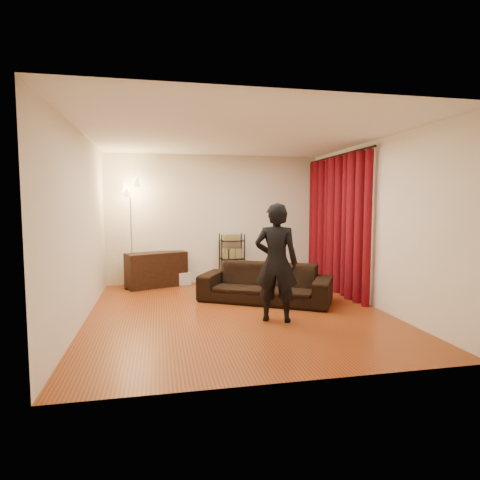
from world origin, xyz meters
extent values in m
plane|color=brown|center=(0.00, 0.00, 0.00)|extent=(5.00, 5.00, 0.00)
plane|color=white|center=(0.00, 0.00, 2.70)|extent=(5.00, 5.00, 0.00)
plane|color=silver|center=(0.00, 2.50, 1.35)|extent=(5.00, 0.00, 5.00)
plane|color=silver|center=(0.00, -2.50, 1.35)|extent=(5.00, 0.00, 5.00)
plane|color=silver|center=(-2.25, 0.00, 1.35)|extent=(0.00, 5.00, 5.00)
plane|color=silver|center=(2.25, 0.00, 1.35)|extent=(0.00, 5.00, 5.00)
cylinder|color=black|center=(2.15, 1.12, 2.58)|extent=(0.04, 2.65, 0.04)
imported|color=black|center=(0.60, 0.58, 0.32)|extent=(2.36, 1.84, 0.65)
imported|color=black|center=(0.45, -0.56, 0.85)|extent=(0.73, 0.62, 1.70)
cube|color=black|center=(-1.24, 2.23, 0.35)|extent=(1.28, 0.86, 0.70)
camera|label=1|loc=(-1.18, -5.99, 1.69)|focal=30.00mm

